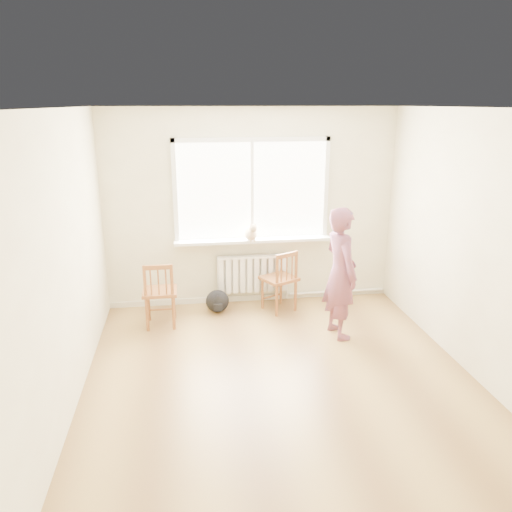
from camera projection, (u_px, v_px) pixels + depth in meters
name	position (u px, v px, depth m)	size (l,w,h in m)	color
floor	(282.00, 382.00, 5.12)	(4.50, 4.50, 0.00)	#A57F43
ceiling	(286.00, 108.00, 4.32)	(4.50, 4.50, 0.00)	white
back_wall	(252.00, 209.00, 6.85)	(4.00, 0.01, 2.70)	beige
window	(252.00, 186.00, 6.73)	(2.12, 0.05, 1.42)	white
windowsill	(253.00, 240.00, 6.87)	(2.15, 0.22, 0.04)	white
radiator	(253.00, 273.00, 7.03)	(1.00, 0.12, 0.55)	white
heating_pipe	(336.00, 292.00, 7.34)	(0.04, 0.04, 1.40)	silver
baseboard	(252.00, 298.00, 7.22)	(4.00, 0.03, 0.08)	beige
chair_left	(160.00, 294.00, 6.26)	(0.43, 0.41, 0.86)	brown
chair_right	(281.00, 281.00, 6.75)	(0.56, 0.55, 0.86)	brown
person	(340.00, 273.00, 5.94)	(0.58, 0.38, 1.60)	#CC445F
cat	(251.00, 233.00, 6.74)	(0.21, 0.40, 0.27)	#CFB68D
backpack	(217.00, 301.00, 6.79)	(0.32, 0.24, 0.32)	black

